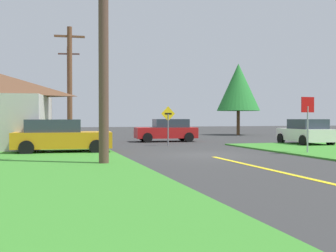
{
  "coord_description": "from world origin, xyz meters",
  "views": [
    {
      "loc": [
        -7.0,
        -17.08,
        1.68
      ],
      "look_at": [
        -0.52,
        4.02,
        1.25
      ],
      "focal_mm": 43.18,
      "sensor_mm": 36.0,
      "label": 1
    }
  ],
  "objects_px": {
    "utility_pole_far": "(69,91)",
    "utility_pole_mid": "(70,85)",
    "direction_sign": "(168,121)",
    "oak_tree_left": "(238,87)",
    "utility_pole_near": "(103,33)",
    "stop_sign": "(308,114)",
    "parked_car_near_building": "(61,136)",
    "car_approaching_junction": "(167,130)",
    "car_on_crossroad": "(306,132)"
  },
  "relations": [
    {
      "from": "utility_pole_near",
      "to": "direction_sign",
      "type": "height_order",
      "value": "utility_pole_near"
    },
    {
      "from": "utility_pole_mid",
      "to": "direction_sign",
      "type": "xyz_separation_m",
      "value": [
        5.74,
        -1.49,
        -2.21
      ]
    },
    {
      "from": "parked_car_near_building",
      "to": "utility_pole_mid",
      "type": "relative_size",
      "value": 0.66
    },
    {
      "from": "stop_sign",
      "to": "direction_sign",
      "type": "relative_size",
      "value": 1.11
    },
    {
      "from": "utility_pole_mid",
      "to": "oak_tree_left",
      "type": "distance_m",
      "value": 20.72
    },
    {
      "from": "utility_pole_far",
      "to": "utility_pole_near",
      "type": "bearing_deg",
      "value": -90.01
    },
    {
      "from": "utility_pole_near",
      "to": "utility_pole_mid",
      "type": "distance_m",
      "value": 10.63
    },
    {
      "from": "oak_tree_left",
      "to": "utility_pole_near",
      "type": "bearing_deg",
      "value": -126.77
    },
    {
      "from": "car_on_crossroad",
      "to": "utility_pole_mid",
      "type": "distance_m",
      "value": 14.88
    },
    {
      "from": "utility_pole_near",
      "to": "utility_pole_far",
      "type": "bearing_deg",
      "value": 89.99
    },
    {
      "from": "parked_car_near_building",
      "to": "car_on_crossroad",
      "type": "height_order",
      "value": "same"
    },
    {
      "from": "parked_car_near_building",
      "to": "oak_tree_left",
      "type": "xyz_separation_m",
      "value": [
        17.86,
        16.63,
        3.97
      ]
    },
    {
      "from": "utility_pole_near",
      "to": "oak_tree_left",
      "type": "relative_size",
      "value": 1.29
    },
    {
      "from": "stop_sign",
      "to": "utility_pole_far",
      "type": "xyz_separation_m",
      "value": [
        -9.74,
        19.45,
        2.14
      ]
    },
    {
      "from": "direction_sign",
      "to": "utility_pole_mid",
      "type": "bearing_deg",
      "value": 165.48
    },
    {
      "from": "parked_car_near_building",
      "to": "oak_tree_left",
      "type": "relative_size",
      "value": 0.66
    },
    {
      "from": "direction_sign",
      "to": "oak_tree_left",
      "type": "relative_size",
      "value": 0.34
    },
    {
      "from": "car_approaching_junction",
      "to": "stop_sign",
      "type": "bearing_deg",
      "value": 110.15
    },
    {
      "from": "utility_pole_far",
      "to": "stop_sign",
      "type": "bearing_deg",
      "value": -63.4
    },
    {
      "from": "utility_pole_near",
      "to": "oak_tree_left",
      "type": "distance_m",
      "value": 27.69
    },
    {
      "from": "parked_car_near_building",
      "to": "direction_sign",
      "type": "height_order",
      "value": "direction_sign"
    },
    {
      "from": "car_on_crossroad",
      "to": "utility_pole_mid",
      "type": "xyz_separation_m",
      "value": [
        -14.21,
        3.32,
        2.9
      ]
    },
    {
      "from": "car_approaching_junction",
      "to": "utility_pole_mid",
      "type": "distance_m",
      "value": 8.02
    },
    {
      "from": "stop_sign",
      "to": "oak_tree_left",
      "type": "height_order",
      "value": "oak_tree_left"
    },
    {
      "from": "parked_car_near_building",
      "to": "utility_pole_near",
      "type": "relative_size",
      "value": 0.51
    },
    {
      "from": "utility_pole_mid",
      "to": "direction_sign",
      "type": "relative_size",
      "value": 2.98
    },
    {
      "from": "car_on_crossroad",
      "to": "utility_pole_mid",
      "type": "bearing_deg",
      "value": 80.52
    },
    {
      "from": "parked_car_near_building",
      "to": "utility_pole_far",
      "type": "relative_size",
      "value": 0.6
    },
    {
      "from": "parked_car_near_building",
      "to": "utility_pole_mid",
      "type": "xyz_separation_m",
      "value": [
        0.73,
        5.02,
        2.9
      ]
    },
    {
      "from": "utility_pole_mid",
      "to": "oak_tree_left",
      "type": "bearing_deg",
      "value": 34.14
    },
    {
      "from": "car_on_crossroad",
      "to": "utility_pole_near",
      "type": "height_order",
      "value": "utility_pole_near"
    },
    {
      "from": "parked_car_near_building",
      "to": "oak_tree_left",
      "type": "bearing_deg",
      "value": 48.07
    },
    {
      "from": "utility_pole_far",
      "to": "oak_tree_left",
      "type": "distance_m",
      "value": 16.62
    },
    {
      "from": "parked_car_near_building",
      "to": "car_on_crossroad",
      "type": "xyz_separation_m",
      "value": [
        14.95,
        1.7,
        -0.0
      ]
    },
    {
      "from": "car_on_crossroad",
      "to": "oak_tree_left",
      "type": "bearing_deg",
      "value": -7.38
    },
    {
      "from": "utility_pole_near",
      "to": "car_on_crossroad",
      "type": "bearing_deg",
      "value": 27.97
    },
    {
      "from": "stop_sign",
      "to": "utility_pole_far",
      "type": "height_order",
      "value": "utility_pole_far"
    },
    {
      "from": "parked_car_near_building",
      "to": "utility_pole_far",
      "type": "distance_m",
      "value": 15.97
    },
    {
      "from": "utility_pole_far",
      "to": "utility_pole_mid",
      "type": "bearing_deg",
      "value": -92.99
    },
    {
      "from": "parked_car_near_building",
      "to": "direction_sign",
      "type": "bearing_deg",
      "value": 33.75
    },
    {
      "from": "stop_sign",
      "to": "utility_pole_mid",
      "type": "xyz_separation_m",
      "value": [
        -10.3,
        8.88,
        1.84
      ]
    },
    {
      "from": "utility_pole_near",
      "to": "stop_sign",
      "type": "bearing_deg",
      "value": 9.83
    },
    {
      "from": "direction_sign",
      "to": "oak_tree_left",
      "type": "xyz_separation_m",
      "value": [
        11.39,
        13.1,
        3.29
      ]
    },
    {
      "from": "car_approaching_junction",
      "to": "parked_car_near_building",
      "type": "bearing_deg",
      "value": 49.45
    },
    {
      "from": "parked_car_near_building",
      "to": "utility_pole_far",
      "type": "xyz_separation_m",
      "value": [
        1.29,
        15.59,
        3.2
      ]
    },
    {
      "from": "parked_car_near_building",
      "to": "car_approaching_junction",
      "type": "distance_m",
      "value": 10.93
    },
    {
      "from": "car_approaching_junction",
      "to": "car_on_crossroad",
      "type": "distance_m",
      "value": 9.46
    },
    {
      "from": "stop_sign",
      "to": "oak_tree_left",
      "type": "distance_m",
      "value": 21.8
    },
    {
      "from": "car_approaching_junction",
      "to": "oak_tree_left",
      "type": "xyz_separation_m",
      "value": [
        10.17,
        8.86,
        3.98
      ]
    },
    {
      "from": "parked_car_near_building",
      "to": "utility_pole_far",
      "type": "height_order",
      "value": "utility_pole_far"
    }
  ]
}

